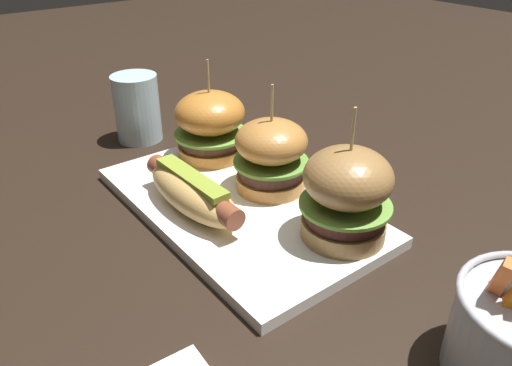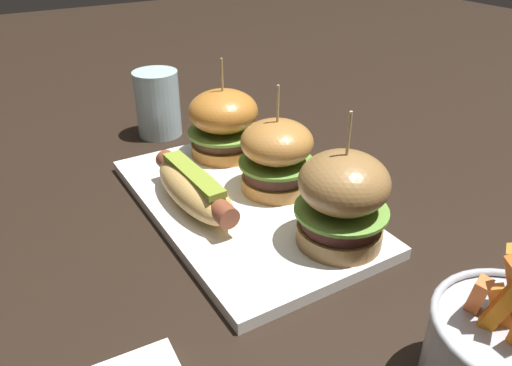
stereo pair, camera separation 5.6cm
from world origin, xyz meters
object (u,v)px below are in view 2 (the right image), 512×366
platter_main (241,204)px  fries_bucket (509,361)px  hot_dog (194,188)px  slider_center (278,156)px  water_glass (160,103)px  slider_left (224,122)px  slider_right (342,199)px

platter_main → fries_bucket: 0.34m
hot_dog → slider_center: slider_center is taller
hot_dog → slider_center: 0.11m
platter_main → hot_dog: bearing=-104.5°
platter_main → fries_bucket: (0.34, 0.03, 0.04)m
hot_dog → water_glass: (-0.25, 0.06, 0.01)m
platter_main → slider_center: slider_center is taller
fries_bucket → slider_left: bearing=178.6°
hot_dog → slider_center: bearing=81.1°
slider_center → water_glass: size_ratio=1.30×
fries_bucket → water_glass: fries_bucket is taller
platter_main → fries_bucket: fries_bucket is taller
hot_dog → water_glass: size_ratio=1.63×
hot_dog → slider_left: slider_left is taller
slider_left → fries_bucket: size_ratio=1.01×
water_glass → slider_left: bearing=15.1°
fries_bucket → slider_center: bearing=176.6°
slider_center → slider_right: size_ratio=0.92×
slider_right → slider_left: bearing=-179.1°
water_glass → platter_main: bearing=-0.9°
platter_main → slider_right: size_ratio=2.43×
slider_center → fries_bucket: size_ratio=0.99×
hot_dog → slider_left: 0.15m
slider_right → water_glass: 0.40m
fries_bucket → hot_dog: bearing=-166.2°
slider_center → water_glass: (-0.27, -0.05, -0.01)m
slider_center → platter_main: bearing=-92.7°
slider_left → slider_right: slider_right is taller
slider_right → hot_dog: bearing=-144.6°
hot_dog → fries_bucket: (0.35, 0.09, 0.00)m
slider_left → slider_center: (0.13, 0.01, -0.00)m
platter_main → slider_right: (0.13, 0.05, 0.06)m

